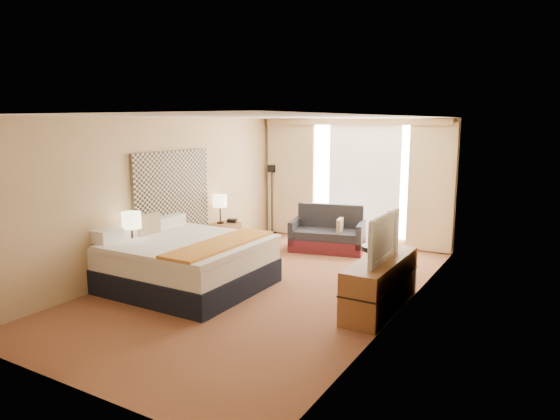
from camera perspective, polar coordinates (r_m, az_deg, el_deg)
The scene contains 21 objects.
floor at distance 7.86m, azimuth -1.51°, elevation -8.69°, with size 4.20×7.00×0.02m, color #5B221A.
ceiling at distance 7.45m, azimuth -1.61°, elevation 10.62°, with size 4.20×7.00×0.02m, color white.
wall_back at distance 10.65m, azimuth 8.42°, elevation 3.34°, with size 4.20×0.02×2.60m, color tan.
wall_front at distance 4.99m, azimuth -23.31°, elevation -5.01°, with size 4.20×0.02×2.60m, color tan.
wall_left at distance 8.82m, azimuth -13.24°, elevation 1.80°, with size 0.02×7.00×2.60m, color tan.
wall_right at distance 6.70m, azimuth 13.90°, elevation -0.79°, with size 0.02×7.00×2.60m, color tan.
headboard at distance 8.94m, azimuth -12.17°, elevation 1.82°, with size 0.06×1.85×1.50m, color black.
nightstand_left at distance 8.16m, azimuth -16.85°, elevation -6.41°, with size 0.45×0.52×0.55m, color #985C37.
nightstand_right at distance 9.96m, azimuth -6.30°, elevation -3.07°, with size 0.45×0.52×0.55m, color #985C37.
media_dresser at distance 7.01m, azimuth 11.43°, elevation -8.23°, with size 0.50×1.80×0.70m, color #985C37.
window at distance 10.53m, azimuth 9.62°, elevation 3.34°, with size 2.30×0.02×2.30m, color white.
curtains at distance 10.54m, azimuth 8.19°, elevation 3.87°, with size 4.12×0.19×2.56m.
bed at distance 7.85m, azimuth -10.70°, elevation -5.87°, with size 2.22×2.03×1.08m.
loveseat at distance 9.95m, azimuth 5.50°, elevation -2.95°, with size 1.57×1.08×0.89m.
floor_lamp at distance 11.34m, azimuth -0.94°, elevation 2.86°, with size 0.20×0.20×1.57m.
desk_chair at distance 8.11m, azimuth 11.45°, elevation -4.55°, with size 0.58×0.57×1.14m.
lamp_left at distance 7.98m, azimuth -16.62°, elevation -1.22°, with size 0.29×0.29×0.61m.
lamp_right at distance 9.80m, azimuth -6.88°, elevation 0.98°, with size 0.27×0.27×0.57m.
tissue_box at distance 8.04m, azimuth -16.23°, elevation -4.21°, with size 0.11×0.11×0.10m, color #86A5D0.
telephone at distance 9.97m, azimuth -5.49°, elevation -1.22°, with size 0.18×0.14×0.07m, color black.
television at distance 6.75m, azimuth 10.94°, elevation -3.05°, with size 1.10×0.14×0.63m, color black.
Camera 1 is at (3.93, -6.33, 2.53)m, focal length 32.00 mm.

